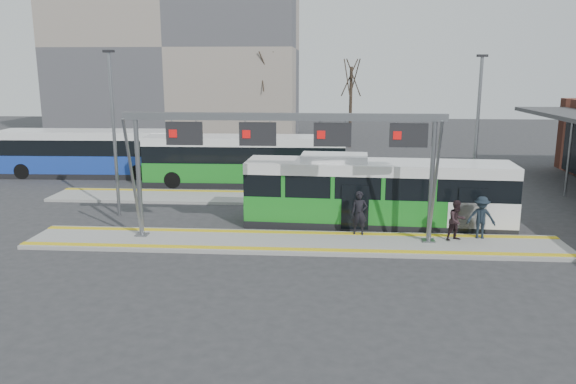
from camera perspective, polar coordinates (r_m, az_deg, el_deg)
name	(u,v)px	position (r m, az deg, el deg)	size (l,w,h in m)	color
ground	(294,244)	(23.22, 0.63, -5.31)	(120.00, 120.00, 0.00)	#2D2D30
platform_main	(294,242)	(23.19, 0.63, -5.13)	(22.00, 3.00, 0.15)	gray
platform_second	(231,197)	(31.33, -5.81, -0.53)	(20.00, 3.00, 0.15)	gray
tactile_main	(294,240)	(23.17, 0.63, -4.93)	(22.00, 2.65, 0.02)	yellow
tactile_second	(234,191)	(32.42, -5.47, 0.07)	(20.00, 0.35, 0.02)	yellow
gantry	(286,139)	(22.56, -0.19, 5.37)	(13.00, 1.68, 5.20)	slate
apartment_block	(179,47)	(60.09, -11.05, 14.27)	(24.50, 12.50, 18.40)	gray
hero_bus	(377,194)	(25.86, 8.98, -0.17)	(12.04, 3.18, 3.28)	black
bg_bus_green	(245,161)	(34.64, -4.39, 3.15)	(12.20, 2.77, 3.04)	black
bg_bus_blue	(90,154)	(39.68, -19.44, 3.69)	(11.87, 2.98, 3.08)	black
passenger_a	(359,213)	(23.97, 7.25, -2.14)	(0.68, 0.45, 1.87)	black
passenger_b	(457,220)	(24.03, 16.77, -2.78)	(0.82, 0.64, 1.68)	black
passenger_c	(481,217)	(24.62, 19.03, -2.46)	(1.15, 0.66, 1.78)	black
tree_left	(266,72)	(52.92, -2.28, 12.08)	(1.40, 1.40, 8.89)	#382B21
tree_mid	(351,78)	(51.50, 6.44, 11.42)	(1.40, 1.40, 8.19)	#382B21
tree_far	(86,72)	(58.01, -19.85, 11.36)	(1.40, 1.40, 8.82)	#382B21
lamp_west	(114,130)	(28.12, -17.28, 6.02)	(0.50, 0.25, 7.92)	slate
lamp_east	(477,130)	(29.33, 18.65, 5.99)	(0.50, 0.25, 7.74)	slate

